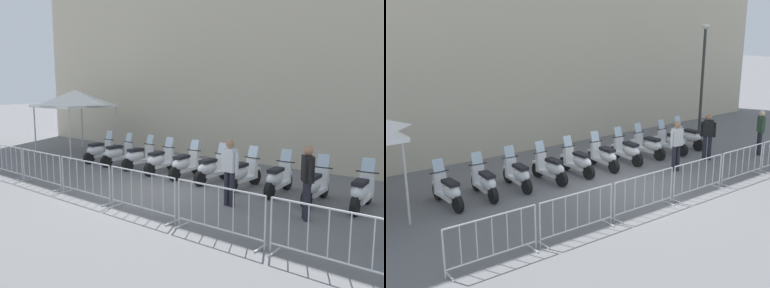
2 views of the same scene
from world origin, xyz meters
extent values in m
plane|color=slate|center=(0.00, 0.00, 0.00)|extent=(120.00, 120.00, 0.00)
cylinder|color=black|center=(-5.03, 2.62, 0.24)|extent=(0.15, 0.48, 0.48)
cylinder|color=black|center=(-5.01, 1.38, 0.24)|extent=(0.15, 0.48, 0.48)
cube|color=white|center=(-5.02, 2.00, 0.28)|extent=(0.29, 0.87, 0.10)
ellipsoid|color=white|center=(-5.02, 1.72, 0.52)|extent=(0.37, 0.84, 0.40)
cube|color=black|center=(-5.02, 1.75, 0.74)|extent=(0.29, 0.60, 0.10)
cube|color=white|center=(-5.03, 2.43, 0.55)|extent=(0.34, 0.14, 0.60)
cylinder|color=black|center=(-5.03, 2.43, 0.88)|extent=(0.56, 0.04, 0.04)
cube|color=silver|center=(-5.03, 2.48, 1.06)|extent=(0.32, 0.14, 0.35)
cube|color=white|center=(-5.03, 2.62, 0.51)|extent=(0.20, 0.32, 0.06)
cylinder|color=black|center=(-3.83, 2.60, 0.24)|extent=(0.19, 0.49, 0.48)
cylinder|color=black|center=(-3.95, 1.37, 0.24)|extent=(0.19, 0.49, 0.48)
cube|color=white|center=(-3.89, 1.99, 0.28)|extent=(0.37, 0.89, 0.10)
ellipsoid|color=white|center=(-3.92, 1.71, 0.52)|extent=(0.44, 0.87, 0.40)
cube|color=black|center=(-3.92, 1.74, 0.74)|extent=(0.34, 0.63, 0.10)
cube|color=white|center=(-3.85, 2.42, 0.55)|extent=(0.35, 0.17, 0.60)
cylinder|color=black|center=(-3.85, 2.42, 0.88)|extent=(0.56, 0.09, 0.04)
cube|color=silver|center=(-3.84, 2.47, 1.06)|extent=(0.33, 0.17, 0.35)
cube|color=white|center=(-3.83, 2.60, 0.51)|extent=(0.23, 0.34, 0.06)
cylinder|color=black|center=(-2.70, 2.62, 0.24)|extent=(0.18, 0.49, 0.48)
cylinder|color=black|center=(-2.82, 1.39, 0.24)|extent=(0.18, 0.49, 0.48)
cube|color=white|center=(-2.76, 2.00, 0.28)|extent=(0.36, 0.89, 0.10)
ellipsoid|color=white|center=(-2.79, 1.73, 0.52)|extent=(0.44, 0.87, 0.40)
cube|color=black|center=(-2.78, 1.76, 0.74)|extent=(0.34, 0.62, 0.10)
cube|color=white|center=(-2.72, 2.44, 0.55)|extent=(0.35, 0.17, 0.60)
cylinder|color=black|center=(-2.72, 2.44, 0.88)|extent=(0.56, 0.09, 0.04)
cube|color=silver|center=(-2.71, 2.49, 1.06)|extent=(0.33, 0.17, 0.35)
cube|color=white|center=(-2.70, 2.62, 0.51)|extent=(0.23, 0.34, 0.06)
cylinder|color=black|center=(-1.66, 2.50, 0.24)|extent=(0.16, 0.48, 0.48)
cylinder|color=black|center=(-1.61, 1.26, 0.24)|extent=(0.16, 0.48, 0.48)
cube|color=white|center=(-1.63, 1.88, 0.28)|extent=(0.31, 0.88, 0.10)
ellipsoid|color=white|center=(-1.62, 1.60, 0.52)|extent=(0.39, 0.85, 0.40)
cube|color=black|center=(-1.62, 1.63, 0.74)|extent=(0.30, 0.61, 0.10)
cube|color=white|center=(-1.65, 2.31, 0.55)|extent=(0.34, 0.15, 0.60)
cylinder|color=black|center=(-1.65, 2.31, 0.88)|extent=(0.56, 0.06, 0.04)
cube|color=silver|center=(-1.65, 2.36, 1.06)|extent=(0.32, 0.15, 0.35)
cube|color=white|center=(-1.66, 2.50, 0.51)|extent=(0.21, 0.33, 0.06)
cylinder|color=black|center=(-0.50, 2.51, 0.24)|extent=(0.14, 0.48, 0.48)
cylinder|color=black|center=(-0.50, 1.27, 0.24)|extent=(0.14, 0.48, 0.48)
cube|color=white|center=(-0.50, 1.89, 0.28)|extent=(0.28, 0.87, 0.10)
ellipsoid|color=white|center=(-0.50, 1.61, 0.52)|extent=(0.36, 0.84, 0.40)
cube|color=black|center=(-0.50, 1.64, 0.74)|extent=(0.28, 0.60, 0.10)
cube|color=white|center=(-0.50, 2.32, 0.55)|extent=(0.34, 0.14, 0.60)
cylinder|color=black|center=(-0.50, 2.32, 0.88)|extent=(0.56, 0.04, 0.04)
cube|color=silver|center=(-0.50, 2.37, 1.06)|extent=(0.32, 0.14, 0.35)
cube|color=white|center=(-0.50, 2.51, 0.51)|extent=(0.20, 0.32, 0.06)
cylinder|color=black|center=(0.69, 2.44, 0.24)|extent=(0.19, 0.49, 0.48)
cylinder|color=black|center=(0.57, 1.21, 0.24)|extent=(0.19, 0.49, 0.48)
cube|color=white|center=(0.63, 1.83, 0.28)|extent=(0.36, 0.89, 0.10)
ellipsoid|color=white|center=(0.60, 1.55, 0.52)|extent=(0.44, 0.87, 0.40)
cube|color=black|center=(0.60, 1.58, 0.74)|extent=(0.34, 0.62, 0.10)
cube|color=white|center=(0.67, 2.26, 0.55)|extent=(0.35, 0.17, 0.60)
cylinder|color=black|center=(0.67, 2.26, 0.88)|extent=(0.56, 0.09, 0.04)
cube|color=silver|center=(0.67, 2.31, 1.06)|extent=(0.33, 0.17, 0.35)
cube|color=white|center=(0.69, 2.44, 0.51)|extent=(0.23, 0.34, 0.06)
cylinder|color=black|center=(1.81, 2.43, 0.24)|extent=(0.18, 0.49, 0.48)
cylinder|color=black|center=(1.70, 1.20, 0.24)|extent=(0.18, 0.49, 0.48)
cube|color=white|center=(1.76, 1.81, 0.28)|extent=(0.36, 0.89, 0.10)
ellipsoid|color=white|center=(1.73, 1.54, 0.52)|extent=(0.44, 0.87, 0.40)
cube|color=black|center=(1.73, 1.57, 0.74)|extent=(0.33, 0.62, 0.10)
cube|color=white|center=(1.80, 2.25, 0.55)|extent=(0.35, 0.17, 0.60)
cylinder|color=black|center=(1.80, 2.25, 0.88)|extent=(0.56, 0.09, 0.04)
cube|color=silver|center=(1.80, 2.30, 1.06)|extent=(0.33, 0.17, 0.35)
cube|color=white|center=(1.81, 2.43, 0.51)|extent=(0.23, 0.34, 0.06)
cylinder|color=black|center=(2.88, 2.46, 0.24)|extent=(0.15, 0.48, 0.48)
cylinder|color=black|center=(2.90, 1.22, 0.24)|extent=(0.15, 0.48, 0.48)
cube|color=white|center=(2.89, 1.84, 0.28)|extent=(0.30, 0.87, 0.10)
ellipsoid|color=white|center=(2.89, 1.56, 0.52)|extent=(0.38, 0.85, 0.40)
cube|color=black|center=(2.89, 1.59, 0.74)|extent=(0.29, 0.61, 0.10)
cube|color=white|center=(2.88, 2.27, 0.55)|extent=(0.34, 0.15, 0.60)
cylinder|color=black|center=(2.88, 2.27, 0.88)|extent=(0.56, 0.05, 0.04)
cube|color=silver|center=(2.88, 2.32, 1.06)|extent=(0.32, 0.15, 0.35)
cube|color=white|center=(2.88, 2.46, 0.51)|extent=(0.21, 0.32, 0.06)
cylinder|color=black|center=(4.02, 2.28, 0.24)|extent=(0.15, 0.48, 0.48)
cylinder|color=black|center=(4.01, 1.04, 0.24)|extent=(0.15, 0.48, 0.48)
cube|color=white|center=(4.01, 1.66, 0.28)|extent=(0.29, 0.87, 0.10)
ellipsoid|color=white|center=(4.01, 1.38, 0.52)|extent=(0.37, 0.84, 0.40)
cube|color=black|center=(4.01, 1.41, 0.74)|extent=(0.29, 0.60, 0.10)
cube|color=white|center=(4.02, 2.10, 0.55)|extent=(0.34, 0.14, 0.60)
cylinder|color=black|center=(4.02, 2.10, 0.88)|extent=(0.56, 0.04, 0.04)
cube|color=silver|center=(4.02, 2.15, 1.06)|extent=(0.32, 0.14, 0.35)
cube|color=white|center=(4.02, 2.28, 0.51)|extent=(0.20, 0.32, 0.06)
cylinder|color=black|center=(5.14, 2.38, 0.24)|extent=(0.14, 0.48, 0.48)
cylinder|color=black|center=(5.15, 1.14, 0.24)|extent=(0.14, 0.48, 0.48)
cube|color=white|center=(5.15, 1.76, 0.28)|extent=(0.28, 0.87, 0.10)
ellipsoid|color=white|center=(5.15, 1.48, 0.52)|extent=(0.36, 0.84, 0.40)
cube|color=black|center=(5.15, 1.51, 0.74)|extent=(0.28, 0.60, 0.10)
cube|color=white|center=(5.15, 2.19, 0.55)|extent=(0.34, 0.14, 0.60)
cylinder|color=black|center=(5.15, 2.19, 0.88)|extent=(0.56, 0.04, 0.04)
cube|color=silver|center=(5.15, 2.24, 1.06)|extent=(0.32, 0.14, 0.35)
cube|color=white|center=(5.14, 2.38, 0.51)|extent=(0.20, 0.32, 0.06)
cube|color=#B2B5B7|center=(-4.67, -1.66, 0.02)|extent=(0.05, 0.44, 0.04)
cylinder|color=#B2B5B7|center=(-4.59, -1.66, 0.53)|extent=(0.04, 0.04, 1.05)
cylinder|color=#B2B5B7|center=(-5.64, -1.62, 1.05)|extent=(2.11, 0.11, 0.04)
cylinder|color=#B2B5B7|center=(-5.64, -1.62, 0.18)|extent=(2.11, 0.11, 0.04)
cylinder|color=#B2B5B7|center=(-5.99, -1.61, 0.61)|extent=(0.02, 0.02, 0.87)
cylinder|color=#B2B5B7|center=(-5.64, -1.62, 0.61)|extent=(0.02, 0.02, 0.87)
cylinder|color=#B2B5B7|center=(-5.29, -1.64, 0.61)|extent=(0.02, 0.02, 0.87)
cylinder|color=#B2B5B7|center=(-4.94, -1.65, 0.61)|extent=(0.02, 0.02, 0.87)
cube|color=#B2B5B7|center=(-4.38, -1.67, 0.02)|extent=(0.05, 0.44, 0.04)
cube|color=#B2B5B7|center=(-2.44, -1.73, 0.02)|extent=(0.05, 0.44, 0.04)
cylinder|color=#B2B5B7|center=(-4.47, -1.66, 0.53)|extent=(0.04, 0.04, 1.05)
cylinder|color=#B2B5B7|center=(-2.35, -1.73, 0.53)|extent=(0.04, 0.04, 1.05)
cylinder|color=#B2B5B7|center=(-3.41, -1.70, 1.05)|extent=(2.11, 0.11, 0.04)
cylinder|color=#B2B5B7|center=(-3.41, -1.70, 0.18)|extent=(2.11, 0.11, 0.04)
cylinder|color=#B2B5B7|center=(-4.11, -1.68, 0.61)|extent=(0.02, 0.02, 0.87)
cylinder|color=#B2B5B7|center=(-3.76, -1.69, 0.61)|extent=(0.02, 0.02, 0.87)
cylinder|color=#B2B5B7|center=(-3.41, -1.70, 0.61)|extent=(0.02, 0.02, 0.87)
cylinder|color=#B2B5B7|center=(-3.06, -1.71, 0.61)|extent=(0.02, 0.02, 0.87)
cylinder|color=#B2B5B7|center=(-2.71, -1.72, 0.61)|extent=(0.02, 0.02, 0.87)
cube|color=#B2B5B7|center=(-2.15, -1.74, 0.02)|extent=(0.05, 0.44, 0.04)
cube|color=#B2B5B7|center=(-0.21, -1.81, 0.02)|extent=(0.05, 0.44, 0.04)
cylinder|color=#B2B5B7|center=(-2.23, -1.74, 0.53)|extent=(0.04, 0.04, 1.05)
cylinder|color=#B2B5B7|center=(-0.12, -1.81, 0.53)|extent=(0.04, 0.04, 1.05)
cylinder|color=#B2B5B7|center=(-1.18, -1.77, 1.05)|extent=(2.11, 0.11, 0.04)
cylinder|color=#B2B5B7|center=(-1.18, -1.77, 0.18)|extent=(2.11, 0.11, 0.04)
cylinder|color=#B2B5B7|center=(-1.88, -1.75, 0.61)|extent=(0.02, 0.02, 0.87)
cylinder|color=#B2B5B7|center=(-1.53, -1.76, 0.61)|extent=(0.02, 0.02, 0.87)
cylinder|color=#B2B5B7|center=(-1.18, -1.77, 0.61)|extent=(0.02, 0.02, 0.87)
cylinder|color=#B2B5B7|center=(-0.83, -1.79, 0.61)|extent=(0.02, 0.02, 0.87)
cylinder|color=#B2B5B7|center=(-0.47, -1.80, 0.61)|extent=(0.02, 0.02, 0.87)
cube|color=#B2B5B7|center=(0.08, -1.82, 0.02)|extent=(0.05, 0.44, 0.04)
cube|color=#B2B5B7|center=(2.03, -1.88, 0.02)|extent=(0.05, 0.44, 0.04)
cylinder|color=#B2B5B7|center=(0.00, -1.81, 0.53)|extent=(0.04, 0.04, 1.05)
cylinder|color=#B2B5B7|center=(2.11, -1.88, 0.53)|extent=(0.04, 0.04, 1.05)
cylinder|color=#B2B5B7|center=(1.06, -1.85, 1.05)|extent=(2.11, 0.11, 0.04)
cylinder|color=#B2B5B7|center=(1.06, -1.85, 0.18)|extent=(2.11, 0.11, 0.04)
cylinder|color=#B2B5B7|center=(0.35, -1.83, 0.61)|extent=(0.02, 0.02, 0.87)
cylinder|color=#B2B5B7|center=(0.70, -1.84, 0.61)|extent=(0.02, 0.02, 0.87)
cylinder|color=#B2B5B7|center=(1.06, -1.85, 0.61)|extent=(0.02, 0.02, 0.87)
cylinder|color=#B2B5B7|center=(1.41, -1.86, 0.61)|extent=(0.02, 0.02, 0.87)
cylinder|color=#B2B5B7|center=(1.76, -1.87, 0.61)|extent=(0.02, 0.02, 0.87)
cube|color=#B2B5B7|center=(2.32, -1.89, 0.02)|extent=(0.05, 0.44, 0.04)
cube|color=#B2B5B7|center=(4.26, -1.96, 0.02)|extent=(0.05, 0.44, 0.04)
cylinder|color=#B2B5B7|center=(2.23, -1.89, 0.53)|extent=(0.04, 0.04, 1.05)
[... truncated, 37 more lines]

